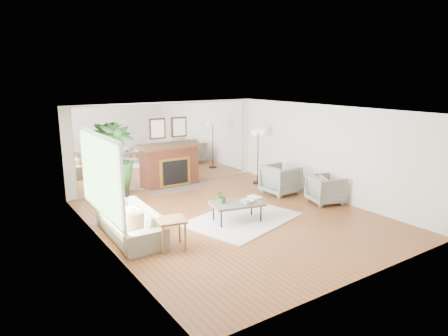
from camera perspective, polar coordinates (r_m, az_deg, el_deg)
ground at (r=9.41m, az=1.63°, el=-7.11°), size 7.00×7.00×0.00m
wall_left at (r=7.76m, az=-16.64°, el=-2.36°), size 0.02×7.00×2.50m
wall_right at (r=11.03m, az=14.47°, el=2.22°), size 0.02×7.00×2.50m
wall_back at (r=12.02m, az=-8.01°, el=3.36°), size 6.00×0.02×2.50m
mirror_panel at (r=12.00m, az=-7.97°, el=3.35°), size 5.40×0.04×2.40m
window_panel at (r=8.12m, az=-17.33°, el=-1.01°), size 0.04×2.40×1.50m
fireplace at (r=11.92m, az=-7.44°, el=0.42°), size 1.85×0.83×2.05m
area_rug at (r=9.29m, az=2.62°, el=-7.30°), size 2.88×2.41×0.03m
coffee_table at (r=9.01m, az=1.89°, el=-5.18°), size 1.27×0.89×0.46m
sofa at (r=8.46m, az=-13.29°, el=-7.57°), size 0.89×2.15×0.62m
armchair_back at (r=11.28m, az=8.07°, el=-1.64°), size 0.93×0.91×0.82m
armchair_front at (r=10.68m, az=14.37°, el=-2.97°), size 1.00×0.98×0.74m
side_table at (r=7.70m, az=-7.52°, el=-7.91°), size 0.63×0.63×0.60m
potted_ficus at (r=10.97m, az=-15.23°, el=1.21°), size 1.00×1.00×2.02m
floor_lamp at (r=12.12m, az=4.91°, el=4.33°), size 0.54×0.30×1.66m
tabletop_plant at (r=8.94m, az=-0.25°, el=-4.01°), size 0.34×0.31×0.32m
fruit_bowl at (r=8.97m, az=3.27°, el=-4.80°), size 0.32×0.32×0.07m
book at (r=9.30m, az=3.92°, el=-4.31°), size 0.28×0.35×0.02m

